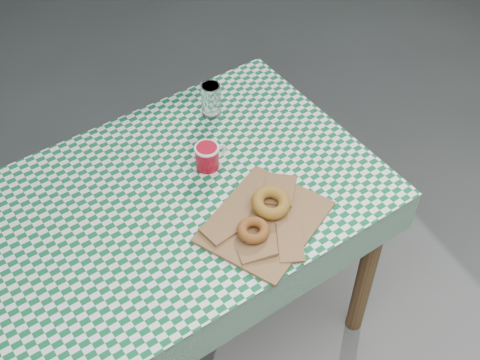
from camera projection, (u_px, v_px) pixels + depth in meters
name	position (u px, v px, depth m)	size (l,w,h in m)	color
table	(183.00, 273.00, 2.09)	(1.17, 0.78, 0.75)	#523A1C
tablecloth	(174.00, 198.00, 1.81)	(1.19, 0.80, 0.01)	#0E5B2F
paper_bag	(265.00, 221.00, 1.74)	(0.33, 0.27, 0.02)	olive
bagel_front	(253.00, 230.00, 1.69)	(0.09, 0.09, 0.03)	brown
bagel_back	(271.00, 203.00, 1.75)	(0.11, 0.11, 0.03)	#A17121
coffee_mug	(207.00, 157.00, 1.87)	(0.14, 0.14, 0.08)	#AE0B1D
drinking_glass	(211.00, 100.00, 2.02)	(0.06, 0.06, 0.11)	white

